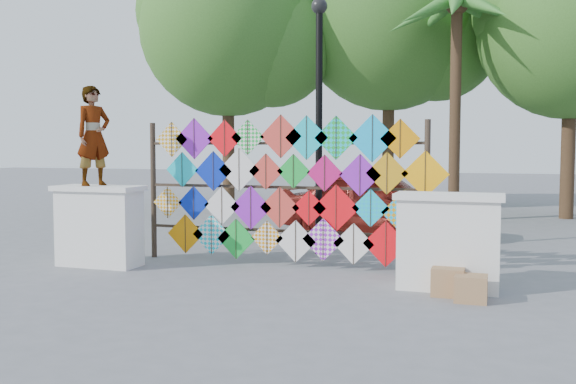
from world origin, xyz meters
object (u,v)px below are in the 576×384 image
(kite_rack, at_px, (287,190))
(sedan, at_px, (378,204))
(vendor_woman, at_px, (94,136))
(lamppost, at_px, (319,101))

(kite_rack, height_order, sedan, kite_rack)
(vendor_woman, relative_size, lamppost, 0.35)
(sedan, distance_m, lamppost, 3.31)
(kite_rack, height_order, lamppost, lamppost)
(kite_rack, relative_size, sedan, 1.22)
(lamppost, bearing_deg, kite_rack, -97.16)
(kite_rack, bearing_deg, vendor_woman, -162.40)
(vendor_woman, distance_m, sedan, 6.16)
(kite_rack, xyz_separation_m, vendor_woman, (-2.91, -0.92, 0.85))
(kite_rack, xyz_separation_m, lamppost, (0.16, 1.28, 1.47))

